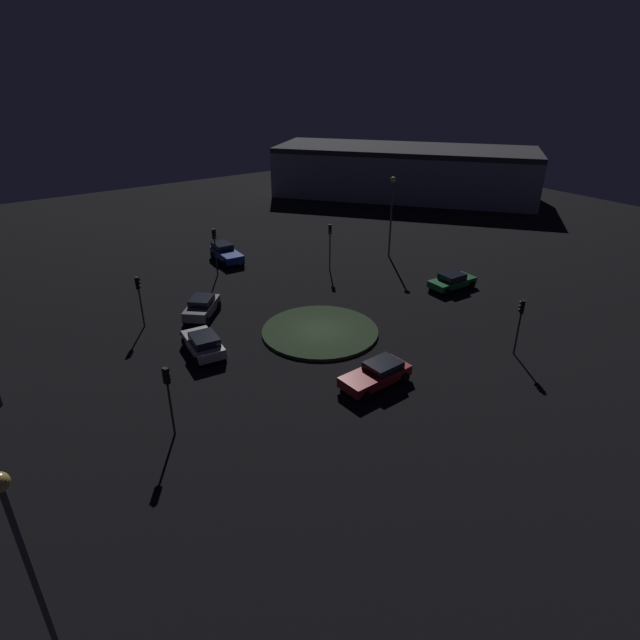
% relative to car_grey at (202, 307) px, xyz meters
% --- Properties ---
extents(ground_plane, '(114.20, 114.20, 0.00)m').
position_rel_car_grey_xyz_m(ground_plane, '(-5.82, 7.51, -0.80)').
color(ground_plane, black).
extents(roundabout_island, '(8.45, 8.45, 0.22)m').
position_rel_car_grey_xyz_m(roundabout_island, '(-5.82, 7.51, -0.69)').
color(roundabout_island, '#2D4228').
rests_on(roundabout_island, ground_plane).
extents(car_grey, '(3.94, 4.08, 1.54)m').
position_rel_car_grey_xyz_m(car_grey, '(0.00, 0.00, 0.00)').
color(car_grey, slate).
rests_on(car_grey, ground_plane).
extents(car_green, '(4.26, 2.18, 1.39)m').
position_rel_car_grey_xyz_m(car_green, '(-19.92, 7.40, -0.08)').
color(car_green, '#1E7238').
rests_on(car_green, ground_plane).
extents(car_blue, '(2.25, 4.54, 1.60)m').
position_rel_car_grey_xyz_m(car_blue, '(-7.16, -10.38, 0.03)').
color(car_blue, '#1E38A5').
rests_on(car_blue, ground_plane).
extents(car_red, '(4.61, 2.30, 1.40)m').
position_rel_car_grey_xyz_m(car_red, '(-4.66, 15.06, -0.06)').
color(car_red, red).
rests_on(car_red, ground_plane).
extents(car_silver, '(2.42, 4.23, 1.51)m').
position_rel_car_grey_xyz_m(car_silver, '(2.32, 5.49, -0.02)').
color(car_silver, silver).
rests_on(car_silver, ground_plane).
extents(traffic_light_south, '(0.32, 0.37, 4.38)m').
position_rel_car_grey_xyz_m(traffic_light_south, '(-4.75, -7.29, 2.30)').
color(traffic_light_south, '#2D2D2D').
rests_on(traffic_light_south, ground_plane).
extents(traffic_light_southeast, '(0.39, 0.38, 3.93)m').
position_rel_car_grey_xyz_m(traffic_light_southeast, '(4.24, -0.87, 2.00)').
color(traffic_light_southeast, '#2D2D2D').
rests_on(traffic_light_southeast, ground_plane).
extents(traffic_light_southwest, '(0.38, 0.39, 4.42)m').
position_rel_car_grey_xyz_m(traffic_light_southwest, '(-13.99, -2.39, 2.33)').
color(traffic_light_southwest, '#2D2D2D').
rests_on(traffic_light_southwest, ground_plane).
extents(traffic_light_northwest, '(0.38, 0.39, 3.94)m').
position_rel_car_grey_xyz_m(traffic_light_northwest, '(-14.67, 17.58, 2.01)').
color(traffic_light_northwest, '#2D2D2D').
rests_on(traffic_light_northwest, ground_plane).
extents(traffic_light_east, '(0.39, 0.36, 4.07)m').
position_rel_car_grey_xyz_m(traffic_light_east, '(7.12, 12.49, 2.10)').
color(traffic_light_east, '#2D2D2D').
rests_on(traffic_light_east, ground_plane).
extents(streetlamp_northeast, '(0.52, 0.52, 8.62)m').
position_rel_car_grey_xyz_m(streetlamp_northeast, '(14.46, 22.42, 4.77)').
color(streetlamp_northeast, '#4C4C51').
rests_on(streetlamp_northeast, ground_plane).
extents(streetlamp_southwest, '(0.54, 0.54, 7.94)m').
position_rel_car_grey_xyz_m(streetlamp_southwest, '(-21.21, -2.09, 4.47)').
color(streetlamp_southwest, '#4C4C51').
rests_on(streetlamp_southwest, ground_plane).
extents(store_building, '(32.78, 36.15, 6.91)m').
position_rel_car_grey_xyz_m(store_building, '(-41.12, -21.04, 2.65)').
color(store_building, '#8C939E').
rests_on(store_building, ground_plane).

